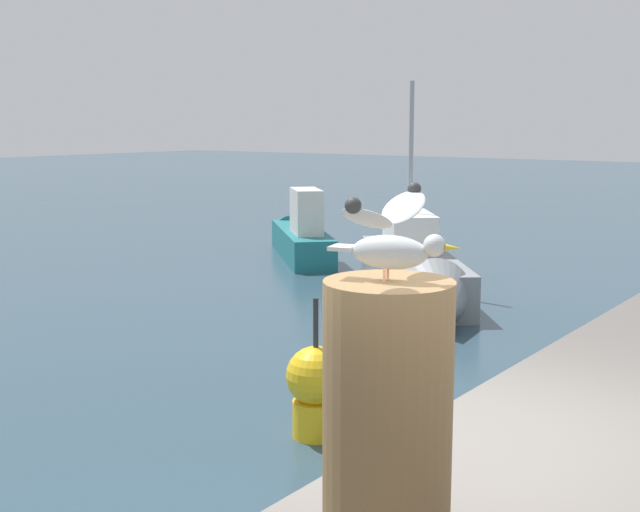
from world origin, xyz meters
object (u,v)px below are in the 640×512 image
Objects in this scene: mooring_post at (387,421)px; seagull at (391,236)px; boat_teal at (300,235)px; boat_grey at (418,274)px; channel_buoy at (316,387)px.

mooring_post is 0.56m from seagull.
boat_teal is at bearing 38.46° from mooring_post.
boat_grey reaches higher than channel_buoy.
boat_grey reaches higher than boat_teal.
boat_grey is (9.74, 5.39, -2.14)m from seagull.
channel_buoy is at bearing -159.21° from boat_grey.
mooring_post is 11.25m from boat_grey.
seagull is 0.16× the size of boat_teal.
boat_grey is at bearing -120.14° from boat_teal.
boat_teal is 5.05m from boat_grey.
mooring_post is at bearing -141.54° from boat_teal.
seagull is 0.45× the size of channel_buoy.
mooring_post is at bearing -141.13° from channel_buoy.
boat_grey reaches higher than seagull.
channel_buoy is at bearing 38.87° from mooring_post.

